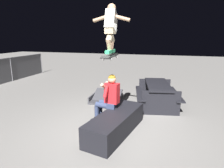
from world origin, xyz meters
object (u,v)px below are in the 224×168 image
Objects in this scene: kicker_ramp at (106,99)px; picnic_table_back at (157,91)px; skateboard at (110,56)px; skater_airborne at (111,26)px; person_sitting_on_ledge at (108,97)px; ledge_box_main at (116,123)px.

picnic_table_back is at bearing -89.35° from kicker_ramp.
skateboard is at bearing 148.87° from picnic_table_back.
person_sitting_on_ledge is at bearing 144.89° from skater_airborne.
person_sitting_on_ledge reaches higher than picnic_table_back.
kicker_ramp is (1.67, 0.69, -2.37)m from skater_airborne.
person_sitting_on_ledge is (0.38, 0.31, 0.49)m from ledge_box_main.
skateboard reaches higher than person_sitting_on_ledge.
picnic_table_back is at bearing -32.17° from person_sitting_on_ledge.
picnic_table_back is (1.76, -1.10, -0.24)m from person_sitting_on_ledge.
ledge_box_main is 2.30m from picnic_table_back.
ledge_box_main is 1.75× the size of skater_airborne.
kicker_ramp is at bearing 22.41° from skater_airborne.
ledge_box_main is 1.58m from skateboard.
person_sitting_on_ledge is 2.09m from picnic_table_back.
skateboard reaches higher than picnic_table_back.
skateboard is (0.40, 0.26, 1.51)m from ledge_box_main.
skater_airborne is 0.58× the size of picnic_table_back.
person_sitting_on_ledge is at bearing 104.52° from skateboard.
ledge_box_main is 2.33m from kicker_ramp.
skater_airborne is at bearing -157.59° from kicker_ramp.
picnic_table_back is at bearing -31.13° from skateboard.
skater_airborne is (0.45, 0.26, 2.20)m from ledge_box_main.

